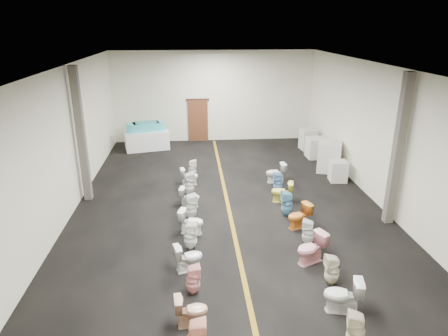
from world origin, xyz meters
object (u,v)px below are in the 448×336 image
Objects in this scene: toilet_right_7 at (282,192)px; toilet_right_9 at (276,173)px; toilet_left_3 at (193,279)px; toilet_left_11 at (192,168)px; appliance_crate_d at (308,139)px; toilet_right_4 at (308,232)px; display_table at (147,140)px; toilet_left_7 at (190,207)px; appliance_crate_a at (338,171)px; toilet_right_6 at (287,204)px; bathtub at (146,127)px; toilet_left_6 at (191,222)px; toilet_left_10 at (189,176)px; toilet_right_1 at (343,295)px; toilet_left_9 at (189,184)px; appliance_crate_b at (329,157)px; toilet_left_2 at (191,310)px; toilet_left_5 at (190,236)px; toilet_right_2 at (332,270)px; toilet_right_8 at (278,183)px; toilet_left_4 at (188,257)px; toilet_left_8 at (190,197)px; toilet_right_3 at (311,248)px; appliance_crate_c at (316,148)px.

toilet_right_7 is 0.98× the size of toilet_right_9.
toilet_left_11 is at bearing -3.52° from toilet_left_3.
appliance_crate_d is 1.36× the size of toilet_right_4.
toilet_left_7 is (2.04, -7.49, -0.04)m from display_table.
toilet_right_6 is (-2.63, -2.74, 0.01)m from appliance_crate_a.
toilet_right_9 reaches higher than toilet_right_7.
bathtub is 9.09m from toilet_right_6.
appliance_crate_d is 1.38× the size of toilet_left_6.
toilet_left_10 is (-0.03, 2.76, -0.07)m from toilet_left_7.
toilet_right_1 reaches higher than toilet_left_11.
toilet_right_4 is at bearing -5.92° from toilet_right_9.
toilet_left_11 is 0.96× the size of toilet_right_4.
display_table reaches higher than toilet_left_9.
toilet_left_9 is 1.20× the size of toilet_left_11.
appliance_crate_b is at bearing -71.88° from toilet_left_7.
toilet_left_6 is 4.51m from toilet_left_11.
toilet_left_5 reaches higher than toilet_left_2.
toilet_left_7 is 0.99× the size of toilet_right_6.
toilet_left_7 is at bearing 165.74° from toilet_left_9.
toilet_left_10 is 3.59m from toilet_right_7.
toilet_left_3 is 3.20m from toilet_right_2.
toilet_right_6 is at bearing -42.57° from toilet_left_3.
toilet_right_1 is 6.32m from toilet_right_8.
display_table is 2.47× the size of toilet_left_7.
toilet_left_9 is (1.99, -5.69, -0.65)m from bathtub.
toilet_left_5 is (0.05, 0.96, 0.04)m from toilet_left_4.
toilet_left_5 is 1.77m from toilet_left_7.
bathtub is 7.73m from appliance_crate_d.
display_table reaches higher than toilet_right_7.
toilet_left_11 is at bearing -20.41° from toilet_left_9.
appliance_crate_b is at bearing -52.38° from toilet_left_8.
toilet_right_7 is at bearing -38.35° from toilet_left_5.
toilet_right_3 is at bearing -147.45° from toilet_left_7.
toilet_right_6 reaches higher than toilet_right_3.
toilet_left_6 is 0.96× the size of toilet_right_9.
appliance_crate_b is 1.77m from appliance_crate_c.
appliance_crate_a is 6.25m from toilet_left_7.
toilet_right_3 is (2.97, 0.98, 0.04)m from toilet_left_3.
toilet_left_5 is at bearing 172.11° from toilet_left_10.
bathtub is 6.06m from toilet_left_9.
display_table is at bearing 154.36° from appliance_crate_b.
bathtub is 10.68m from toilet_right_4.
appliance_crate_b is 1.49× the size of toilet_left_7.
toilet_left_9 is 1.16× the size of toilet_right_4.
toilet_left_8 is (2.02, -6.61, -0.11)m from display_table.
display_table is at bearing 22.35° from toilet_left_5.
toilet_right_7 is at bearing -119.14° from appliance_crate_c.
toilet_right_2 is (-2.41, -7.38, -0.23)m from appliance_crate_b.
toilet_left_11 is at bearing 15.12° from toilet_left_6.
appliance_crate_a reaches higher than toilet_right_4.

